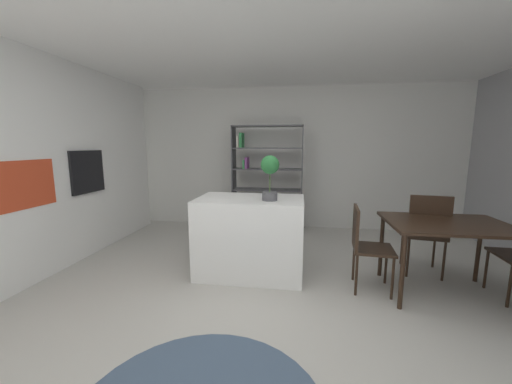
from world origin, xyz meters
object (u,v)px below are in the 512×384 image
at_px(dining_table, 447,230).
at_px(dining_chair_island_side, 364,241).
at_px(kitchen_island, 250,236).
at_px(potted_plant_on_island, 270,172).
at_px(open_bookshelf, 263,180).
at_px(dining_chair_far, 426,228).
at_px(built_in_oven, 87,172).

height_order(dining_table, dining_chair_island_side, dining_chair_island_side).
bearing_deg(kitchen_island, potted_plant_on_island, -23.83).
bearing_deg(open_bookshelf, dining_chair_far, -36.73).
bearing_deg(kitchen_island, dining_table, -5.99).
xyz_separation_m(open_bookshelf, dining_chair_island_side, (1.33, -2.00, -0.40)).
xyz_separation_m(built_in_oven, kitchen_island, (2.30, -0.29, -0.72)).
distance_m(built_in_oven, dining_table, 4.41).
distance_m(built_in_oven, dining_chair_island_side, 3.66).
distance_m(potted_plant_on_island, dining_chair_far, 1.94).
bearing_deg(dining_chair_far, open_bookshelf, -28.20).
height_order(open_bookshelf, dining_chair_far, open_bookshelf).
bearing_deg(dining_table, potted_plant_on_island, 176.54).
relative_size(potted_plant_on_island, open_bookshelf, 0.27).
distance_m(dining_chair_far, dining_chair_island_side, 0.89).
bearing_deg(potted_plant_on_island, dining_table, -3.46).
xyz_separation_m(potted_plant_on_island, dining_chair_island_side, (1.02, -0.10, -0.70)).
relative_size(potted_plant_on_island, dining_table, 0.43).
distance_m(kitchen_island, potted_plant_on_island, 0.82).
bearing_deg(dining_chair_far, dining_table, 100.58).
xyz_separation_m(built_in_oven, dining_chair_far, (4.34, -0.06, -0.60)).
height_order(potted_plant_on_island, dining_chair_far, potted_plant_on_island).
distance_m(open_bookshelf, dining_chair_island_side, 2.43).
relative_size(open_bookshelf, dining_chair_island_side, 2.09).
xyz_separation_m(open_bookshelf, dining_chair_far, (2.10, -1.57, -0.35)).
bearing_deg(kitchen_island, open_bookshelf, 92.21).
relative_size(potted_plant_on_island, dining_chair_far, 0.51).
relative_size(kitchen_island, dining_chair_far, 1.26).
xyz_separation_m(kitchen_island, dining_chair_island_side, (1.26, -0.21, 0.07)).
xyz_separation_m(potted_plant_on_island, dining_table, (1.81, -0.11, -0.55)).
height_order(kitchen_island, dining_chair_far, dining_chair_far).
relative_size(kitchen_island, dining_chair_island_side, 1.39).
bearing_deg(dining_table, dining_chair_far, 92.05).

